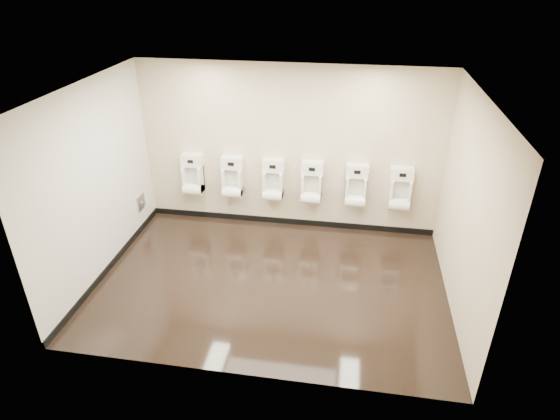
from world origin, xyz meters
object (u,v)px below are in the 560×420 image
(urinal_0, at_px, (193,177))
(urinal_2, at_px, (273,183))
(urinal_4, at_px, (356,189))
(urinal_5, at_px, (400,192))
(urinal_3, at_px, (312,186))
(access_panel, at_px, (141,202))
(urinal_1, at_px, (233,180))

(urinal_0, distance_m, urinal_2, 1.41)
(urinal_4, distance_m, urinal_5, 0.71)
(urinal_3, relative_size, urinal_5, 1.00)
(access_panel, bearing_deg, urinal_3, 8.39)
(urinal_1, distance_m, urinal_2, 0.71)
(urinal_4, bearing_deg, urinal_3, 180.00)
(urinal_0, bearing_deg, urinal_1, 0.00)
(access_panel, relative_size, urinal_3, 0.36)
(urinal_1, bearing_deg, urinal_4, 0.00)
(urinal_3, bearing_deg, urinal_0, 180.00)
(urinal_2, xyz_separation_m, urinal_5, (2.10, 0.00, 0.00))
(urinal_1, bearing_deg, urinal_2, 0.00)
(urinal_1, height_order, urinal_5, same)
(access_panel, relative_size, urinal_5, 0.36)
(urinal_3, xyz_separation_m, urinal_5, (1.45, 0.00, 0.00))
(urinal_0, xyz_separation_m, urinal_5, (3.51, 0.00, 0.00))
(urinal_0, bearing_deg, access_panel, -152.48)
(urinal_2, bearing_deg, access_panel, -169.21)
(urinal_3, bearing_deg, urinal_2, 180.00)
(access_panel, bearing_deg, urinal_5, 5.61)
(urinal_1, xyz_separation_m, urinal_3, (1.36, 0.00, 0.00))
(urinal_2, height_order, urinal_3, same)
(access_panel, xyz_separation_m, urinal_4, (3.62, 0.43, 0.33))
(urinal_4, xyz_separation_m, urinal_5, (0.71, 0.00, 0.00))
(urinal_2, bearing_deg, urinal_4, 0.00)
(urinal_2, distance_m, urinal_4, 1.39)
(access_panel, relative_size, urinal_2, 0.36)
(urinal_3, bearing_deg, urinal_4, 0.00)
(urinal_3, distance_m, urinal_4, 0.73)
(urinal_1, distance_m, urinal_5, 2.81)
(urinal_1, distance_m, urinal_3, 1.36)
(urinal_0, distance_m, urinal_3, 2.07)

